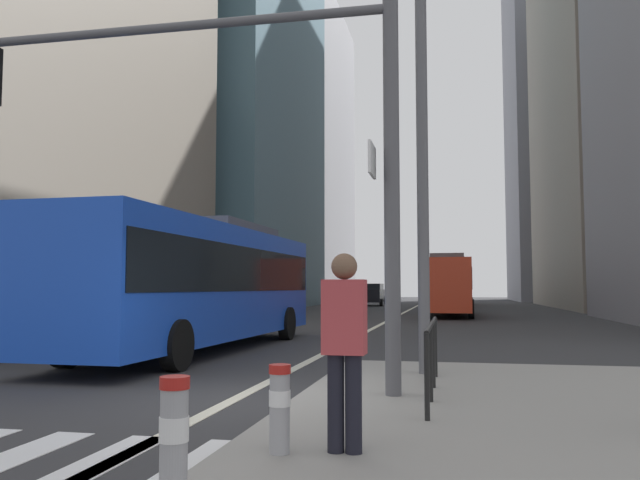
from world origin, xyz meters
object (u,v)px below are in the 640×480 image
(car_oncoming_mid, at_px, (373,294))
(bollard_front, at_px, (174,438))
(traffic_signal_gantry, at_px, (235,114))
(bollard_left, at_px, (280,403))
(city_bus_red_receding, at_px, (449,283))
(car_receding_far, at_px, (455,293))
(pedestrian_waiting, at_px, (344,340))
(city_bus_red_distant, at_px, (451,285))
(street_lamp_post, at_px, (421,78))
(car_receding_near, at_px, (449,296))
(city_bus_blue_oncoming, at_px, (201,278))

(car_oncoming_mid, xyz_separation_m, bollard_front, (5.15, -52.92, -0.35))
(traffic_signal_gantry, distance_m, bollard_left, 5.08)
(city_bus_red_receding, bearing_deg, bollard_front, -92.61)
(car_receding_far, relative_size, bollard_left, 5.70)
(pedestrian_waiting, bearing_deg, city_bus_red_distant, 89.18)
(traffic_signal_gantry, height_order, bollard_front, traffic_signal_gantry)
(car_oncoming_mid, bearing_deg, pedestrian_waiting, -83.35)
(city_bus_red_receding, bearing_deg, street_lamp_post, -90.56)
(car_receding_near, height_order, bollard_front, car_receding_near)
(street_lamp_post, relative_size, bollard_front, 9.07)
(city_bus_red_receding, bearing_deg, car_receding_near, 90.42)
(bollard_front, relative_size, pedestrian_waiting, 0.50)
(city_bus_red_distant, bearing_deg, bollard_front, -91.64)
(bollard_left, bearing_deg, car_receding_far, 88.48)
(car_oncoming_mid, bearing_deg, car_receding_far, 58.72)
(city_bus_red_distant, bearing_deg, city_bus_blue_oncoming, -97.95)
(car_oncoming_mid, xyz_separation_m, car_receding_near, (6.60, -6.68, 0.00))
(city_bus_blue_oncoming, xyz_separation_m, pedestrian_waiting, (5.36, -9.83, -0.70))
(car_receding_far, xyz_separation_m, bollard_left, (-1.67, -62.92, -0.41))
(city_bus_red_receding, bearing_deg, city_bus_red_distant, 89.89)
(car_receding_far, xyz_separation_m, bollard_front, (-1.93, -64.56, -0.35))
(city_bus_red_receding, distance_m, car_receding_near, 12.33)
(car_oncoming_mid, height_order, street_lamp_post, street_lamp_post)
(city_bus_red_distant, bearing_deg, car_oncoming_mid, -158.78)
(traffic_signal_gantry, xyz_separation_m, street_lamp_post, (2.62, 2.34, 1.14))
(bollard_left, bearing_deg, street_lamp_post, 79.60)
(city_bus_red_receding, height_order, city_bus_red_distant, same)
(street_lamp_post, xyz_separation_m, bollard_front, (-1.29, -7.24, -4.64))
(car_receding_near, bearing_deg, bollard_front, -91.81)
(city_bus_blue_oncoming, bearing_deg, city_bus_red_distant, 82.05)
(city_bus_red_receding, distance_m, traffic_signal_gantry, 29.27)
(city_bus_blue_oncoming, bearing_deg, city_bus_red_receding, 74.74)
(city_bus_blue_oncoming, distance_m, city_bus_red_receding, 23.14)
(city_bus_red_receding, xyz_separation_m, bollard_front, (-1.55, -33.93, -1.20))
(city_bus_red_distant, relative_size, street_lamp_post, 1.38)
(pedestrian_waiting, bearing_deg, city_bus_red_receding, 88.70)
(city_bus_red_distant, distance_m, pedestrian_waiting, 53.76)
(city_bus_red_receding, height_order, bollard_left, city_bus_red_receding)
(car_receding_near, bearing_deg, city_bus_blue_oncoming, -99.83)
(car_receding_far, height_order, traffic_signal_gantry, traffic_signal_gantry)
(pedestrian_waiting, bearing_deg, traffic_signal_gantry, 124.57)
(city_bus_red_receding, bearing_deg, car_oncoming_mid, 109.43)
(street_lamp_post, bearing_deg, city_bus_red_distant, 89.64)
(car_oncoming_mid, height_order, bollard_left, car_oncoming_mid)
(car_oncoming_mid, bearing_deg, bollard_front, -84.45)
(pedestrian_waiting, bearing_deg, street_lamp_post, 85.11)
(car_oncoming_mid, relative_size, traffic_signal_gantry, 0.61)
(traffic_signal_gantry, height_order, pedestrian_waiting, traffic_signal_gantry)
(street_lamp_post, height_order, bollard_left, street_lamp_post)
(bollard_left, bearing_deg, city_bus_red_distant, 88.59)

